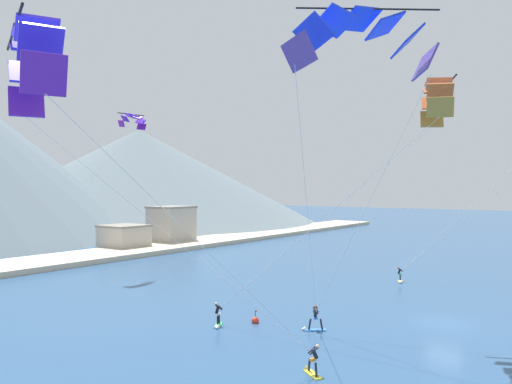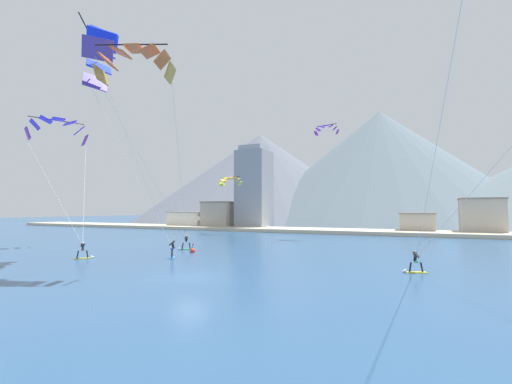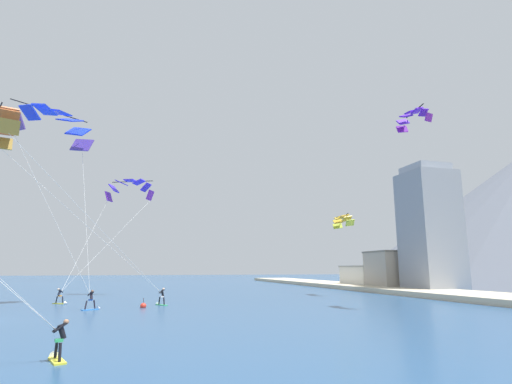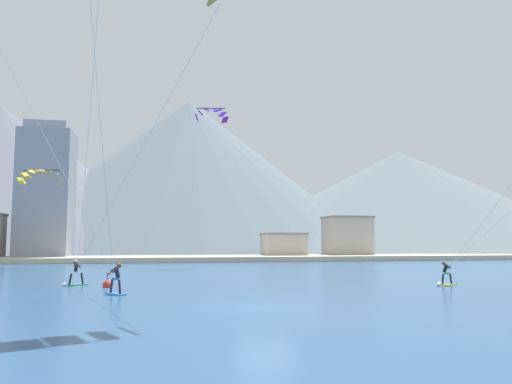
# 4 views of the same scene
# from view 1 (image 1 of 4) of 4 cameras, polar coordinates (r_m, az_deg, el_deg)

# --- Properties ---
(ground_plane) EXTENTS (400.00, 400.00, 0.00)m
(ground_plane) POSITION_cam_1_polar(r_m,az_deg,el_deg) (39.46, 20.67, -13.90)
(ground_plane) COLOR navy
(kitesurfer_near_lead) EXTENTS (1.36, 1.63, 1.79)m
(kitesurfer_near_lead) POSITION_cam_1_polar(r_m,az_deg,el_deg) (35.51, 6.48, -14.60)
(kitesurfer_near_lead) COLOR #337FDB
(kitesurfer_near_lead) RESTS_ON ground
(kitesurfer_near_trail) EXTENTS (1.32, 1.66, 1.65)m
(kitesurfer_near_trail) POSITION_cam_1_polar(r_m,az_deg,el_deg) (27.91, 6.34, -19.02)
(kitesurfer_near_trail) COLOR yellow
(kitesurfer_near_trail) RESTS_ON ground
(kitesurfer_mid_center) EXTENTS (1.77, 0.98, 1.65)m
(kitesurfer_mid_center) POSITION_cam_1_polar(r_m,az_deg,el_deg) (54.42, 16.13, -9.42)
(kitesurfer_mid_center) COLOR yellow
(kitesurfer_mid_center) RESTS_ON ground
(kitesurfer_far_left) EXTENTS (1.68, 1.27, 1.74)m
(kitesurfer_far_left) POSITION_cam_1_polar(r_m,az_deg,el_deg) (36.34, -4.40, -14.31)
(kitesurfer_far_left) COLOR #33B266
(kitesurfer_far_left) RESTS_ON ground
(parafoil_kite_near_lead) EXTENTS (8.08, 8.72, 18.25)m
(parafoil_kite_near_lead) POSITION_cam_1_polar(r_m,az_deg,el_deg) (29.63, 11.98, 16.93)
(parafoil_kite_near_lead) COLOR #523A9A
(parafoil_kite_near_trail) EXTENTS (14.06, 8.89, 14.63)m
(parafoil_kite_near_trail) POSITION_cam_1_polar(r_m,az_deg,el_deg) (21.75, -23.95, 13.60)
(parafoil_kite_near_trail) COLOR #601FAC
(parafoil_kite_far_left) EXTENTS (8.16, 15.19, 15.18)m
(parafoil_kite_far_left) POSITION_cam_1_polar(r_m,az_deg,el_deg) (34.11, 19.80, 9.98)
(parafoil_kite_far_left) COLOR #AB8131
(parafoil_kite_distant_high_outer) EXTENTS (3.99, 1.71, 1.75)m
(parafoil_kite_distant_high_outer) POSITION_cam_1_polar(r_m,az_deg,el_deg) (59.26, -13.89, 8.04)
(parafoil_kite_distant_high_outer) COLOR purple
(race_marker_buoy) EXTENTS (0.56, 0.56, 1.02)m
(race_marker_buoy) POSITION_cam_1_polar(r_m,az_deg,el_deg) (37.22, -0.08, -14.50)
(race_marker_buoy) COLOR red
(race_marker_buoy) RESTS_ON ground
(shoreline_strip) EXTENTS (180.00, 10.00, 0.70)m
(shoreline_strip) POSITION_cam_1_polar(r_m,az_deg,el_deg) (69.76, -22.02, -7.33)
(shoreline_strip) COLOR beige
(shoreline_strip) RESTS_ON ground
(shore_building_harbour_front) EXTENTS (6.18, 6.35, 4.01)m
(shore_building_harbour_front) POSITION_cam_1_polar(r_m,az_deg,el_deg) (80.69, -14.85, -5.07)
(shore_building_harbour_front) COLOR #B7AD9E
(shore_building_harbour_front) RESTS_ON ground
(shore_building_promenade_mid) EXTENTS (6.79, 6.08, 6.62)m
(shore_building_promenade_mid) POSITION_cam_1_polar(r_m,az_deg,el_deg) (87.47, -9.65, -3.77)
(shore_building_promenade_mid) COLOR #B7AD9E
(shore_building_promenade_mid) RESTS_ON ground
(mountain_peak_east_shoulder) EXTENTS (99.22, 99.22, 25.93)m
(mountain_peak_east_shoulder) POSITION_cam_1_polar(r_m,az_deg,el_deg) (142.38, -13.24, 1.74)
(mountain_peak_east_shoulder) COLOR slate
(mountain_peak_east_shoulder) RESTS_ON ground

